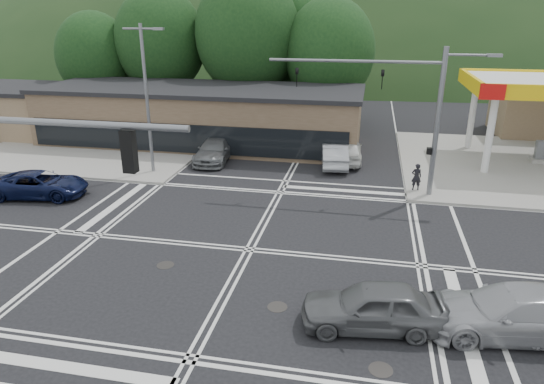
% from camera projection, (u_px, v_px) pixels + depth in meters
% --- Properties ---
extents(ground, '(120.00, 120.00, 0.00)m').
position_uv_depth(ground, '(249.00, 250.00, 20.86)').
color(ground, black).
rests_on(ground, ground).
extents(sidewalk_ne, '(16.00, 16.00, 0.15)m').
position_uv_depth(sidewalk_ne, '(526.00, 166.00, 31.81)').
color(sidewalk_ne, gray).
rests_on(sidewalk_ne, ground).
extents(sidewalk_nw, '(16.00, 16.00, 0.15)m').
position_uv_depth(sidewalk_nw, '(108.00, 143.00, 37.40)').
color(sidewalk_nw, gray).
rests_on(sidewalk_nw, ground).
extents(commercial_row, '(24.00, 8.00, 4.00)m').
position_uv_depth(commercial_row, '(201.00, 117.00, 37.26)').
color(commercial_row, brown).
rests_on(commercial_row, ground).
extents(commercial_nw, '(8.00, 7.00, 3.60)m').
position_uv_depth(commercial_nw, '(19.00, 112.00, 40.31)').
color(commercial_nw, '#846B4F').
rests_on(commercial_nw, ground).
extents(hill_north, '(252.00, 126.00, 140.00)m').
position_uv_depth(hill_north, '(351.00, 59.00, 103.48)').
color(hill_north, '#1E3819').
rests_on(hill_north, ground).
extents(tree_n_a, '(8.00, 8.00, 11.75)m').
position_uv_depth(tree_n_a, '(160.00, 41.00, 43.00)').
color(tree_n_a, '#382619').
rests_on(tree_n_a, ground).
extents(tree_n_b, '(9.00, 9.00, 12.98)m').
position_uv_depth(tree_n_b, '(248.00, 34.00, 41.28)').
color(tree_n_b, '#382619').
rests_on(tree_n_b, ground).
extents(tree_n_c, '(7.60, 7.60, 10.87)m').
position_uv_depth(tree_n_c, '(329.00, 51.00, 40.43)').
color(tree_n_c, '#382619').
rests_on(tree_n_c, ground).
extents(tree_n_d, '(6.80, 6.80, 9.76)m').
position_uv_depth(tree_n_d, '(95.00, 56.00, 43.66)').
color(tree_n_d, '#382619').
rests_on(tree_n_d, ground).
extents(tree_n_e, '(8.40, 8.40, 11.98)m').
position_uv_depth(tree_n_e, '(301.00, 40.00, 44.44)').
color(tree_n_e, '#382619').
rests_on(tree_n_e, ground).
extents(streetlight_nw, '(2.50, 0.25, 9.00)m').
position_uv_depth(streetlight_nw, '(147.00, 93.00, 28.93)').
color(streetlight_nw, slate).
rests_on(streetlight_nw, ground).
extents(signal_mast_ne, '(11.65, 0.30, 8.00)m').
position_uv_depth(signal_mast_ne, '(414.00, 104.00, 25.32)').
color(signal_mast_ne, slate).
rests_on(signal_mast_ne, ground).
extents(car_blue_west, '(5.38, 3.08, 1.41)m').
position_uv_depth(car_blue_west, '(40.00, 184.00, 26.61)').
color(car_blue_west, '#0B1233').
rests_on(car_blue_west, ground).
extents(car_grey_center, '(4.78, 2.43, 1.56)m').
position_uv_depth(car_grey_center, '(373.00, 306.00, 15.49)').
color(car_grey_center, '#56585A').
rests_on(car_grey_center, ground).
extents(car_silver_east, '(5.72, 2.85, 1.60)m').
position_uv_depth(car_silver_east, '(514.00, 312.00, 15.16)').
color(car_silver_east, '#999BA0').
rests_on(car_silver_east, ground).
extents(car_queue_a, '(2.22, 4.82, 1.53)m').
position_uv_depth(car_queue_a, '(334.00, 155.00, 31.96)').
color(car_queue_a, '#A2A5A9').
rests_on(car_queue_a, ground).
extents(car_queue_b, '(2.17, 4.91, 1.64)m').
position_uv_depth(car_queue_b, '(347.00, 150.00, 32.80)').
color(car_queue_b, white).
rests_on(car_queue_b, ground).
extents(car_northbound, '(2.33, 5.26, 1.50)m').
position_uv_depth(car_northbound, '(215.00, 150.00, 33.05)').
color(car_northbound, slate).
rests_on(car_northbound, ground).
extents(pedestrian, '(0.61, 0.44, 1.53)m').
position_uv_depth(pedestrian, '(416.00, 177.00, 27.17)').
color(pedestrian, black).
rests_on(pedestrian, sidewalk_ne).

